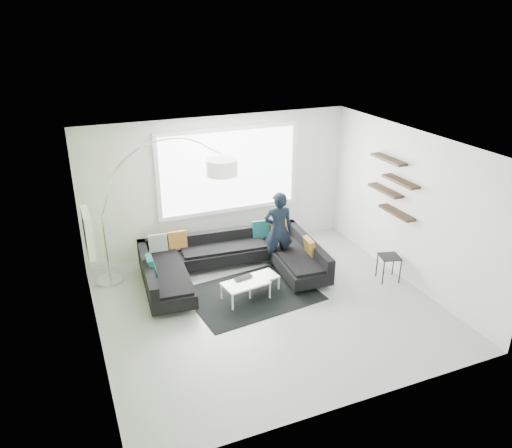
{
  "coord_description": "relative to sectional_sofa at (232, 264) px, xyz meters",
  "views": [
    {
      "loc": [
        -2.97,
        -6.62,
        4.63
      ],
      "look_at": [
        0.15,
        0.9,
        1.16
      ],
      "focal_mm": 35.0,
      "sensor_mm": 36.0,
      "label": 1
    }
  ],
  "objects": [
    {
      "name": "person",
      "position": [
        1.01,
        0.14,
        0.46
      ],
      "size": [
        0.74,
        0.65,
        1.54
      ],
      "primitive_type": "imported",
      "rotation": [
        0.0,
        0.0,
        2.88
      ],
      "color": "black",
      "rests_on": "ground"
    },
    {
      "name": "room_shell",
      "position": [
        0.27,
        -0.96,
        1.5
      ],
      "size": [
        5.54,
        5.04,
        2.82
      ],
      "color": "silver",
      "rests_on": "ground"
    },
    {
      "name": "coffee_table",
      "position": [
        0.14,
        -0.7,
        -0.14
      ],
      "size": [
        1.09,
        0.74,
        0.33
      ],
      "primitive_type": "cube",
      "rotation": [
        0.0,
        0.0,
        0.15
      ],
      "color": "white",
      "rests_on": "ground"
    },
    {
      "name": "rug",
      "position": [
        0.13,
        -0.69,
        -0.3
      ],
      "size": [
        2.36,
        1.83,
        0.01
      ],
      "primitive_type": "cube",
      "rotation": [
        0.0,
        0.0,
        0.11
      ],
      "color": "black",
      "rests_on": "ground"
    },
    {
      "name": "arc_lamp",
      "position": [
        -2.15,
        0.75,
        1.02
      ],
      "size": [
        2.69,
        1.68,
        2.65
      ],
      "primitive_type": null,
      "rotation": [
        0.0,
        0.0,
        -0.24
      ],
      "color": "white",
      "rests_on": "ground"
    },
    {
      "name": "sectional_sofa",
      "position": [
        0.0,
        0.0,
        0.0
      ],
      "size": [
        3.38,
        2.24,
        0.7
      ],
      "rotation": [
        0.0,
        0.0,
        -0.08
      ],
      "color": "black",
      "rests_on": "ground"
    },
    {
      "name": "ground",
      "position": [
        0.23,
        -1.17,
        -0.31
      ],
      "size": [
        5.5,
        5.5,
        0.0
      ],
      "primitive_type": "plane",
      "color": "gray",
      "rests_on": "ground"
    },
    {
      "name": "laptop",
      "position": [
        -0.01,
        -0.69,
        0.04
      ],
      "size": [
        0.44,
        0.37,
        0.03
      ],
      "primitive_type": "imported",
      "rotation": [
        0.0,
        0.0,
        0.21
      ],
      "color": "black",
      "rests_on": "coffee_table"
    },
    {
      "name": "side_table",
      "position": [
        2.67,
        -1.16,
        -0.06
      ],
      "size": [
        0.44,
        0.44,
        0.49
      ],
      "primitive_type": "cube",
      "rotation": [
        0.0,
        0.0,
        -0.25
      ],
      "color": "black",
      "rests_on": "ground"
    }
  ]
}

